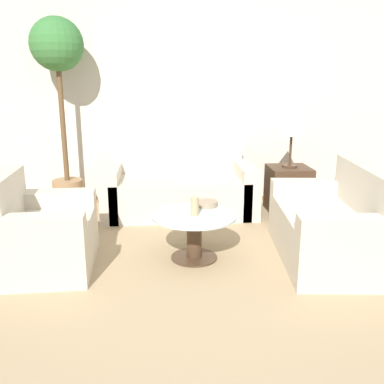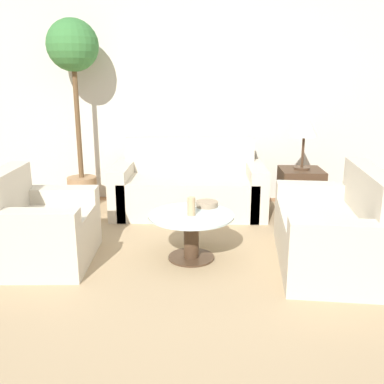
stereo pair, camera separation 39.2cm
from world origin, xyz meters
TOP-DOWN VIEW (x-y plane):
  - ground_plane at (0.00, 0.00)m, footprint 14.00×14.00m
  - wall_back at (0.00, 2.72)m, footprint 10.00×0.06m
  - rug at (-0.01, 0.67)m, footprint 3.53×3.66m
  - sofa_main at (-0.08, 2.08)m, footprint 1.77×0.85m
  - armchair at (-1.34, 0.58)m, footprint 0.81×0.95m
  - loveseat at (1.23, 0.59)m, footprint 0.93×1.43m
  - coffee_table at (-0.01, 0.67)m, footprint 0.75×0.75m
  - side_table at (1.22, 1.98)m, footprint 0.48×0.48m
  - table_lamp at (1.22, 1.98)m, footprint 0.29×0.29m
  - potted_plant at (-1.43, 2.28)m, footprint 0.60×0.60m
  - vase at (-0.01, 0.65)m, footprint 0.07×0.07m
  - bowl at (0.12, 0.91)m, footprint 0.20×0.20m

SIDE VIEW (x-z plane):
  - ground_plane at x=0.00m, z-range 0.00..0.00m
  - rug at x=-0.01m, z-range 0.00..0.01m
  - coffee_table at x=-0.01m, z-range 0.06..0.48m
  - side_table at x=1.22m, z-range 0.00..0.55m
  - armchair at x=-1.34m, z-range -0.13..0.69m
  - loveseat at x=1.23m, z-range -0.14..0.70m
  - sofa_main at x=-0.08m, z-range -0.15..0.71m
  - bowl at x=0.12m, z-range 0.41..0.46m
  - vase at x=-0.01m, z-range 0.41..0.57m
  - table_lamp at x=1.22m, z-range 0.71..1.36m
  - wall_back at x=0.00m, z-range 0.00..2.60m
  - potted_plant at x=-1.43m, z-range 0.49..2.72m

